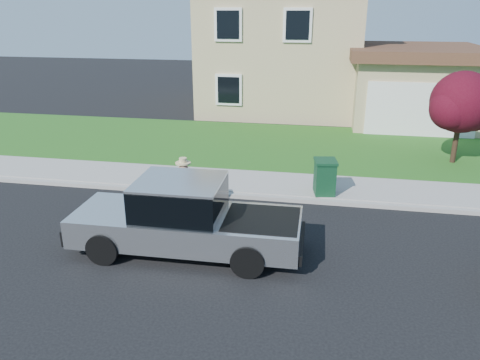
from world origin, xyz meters
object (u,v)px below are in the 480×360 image
woman (184,189)px  trash_bin (325,177)px  pickup_truck (186,219)px  ornamental_tree (463,105)px

woman → trash_bin: woman is taller
pickup_truck → woman: size_ratio=3.23×
pickup_truck → woman: 1.98m
pickup_truck → trash_bin: pickup_truck is taller
pickup_truck → woman: (-0.60, 1.88, -0.03)m
pickup_truck → ornamental_tree: size_ratio=1.65×
woman → ornamental_tree: bearing=-156.9°
ornamental_tree → trash_bin: size_ratio=3.14×
pickup_truck → ornamental_tree: bearing=45.1°
ornamental_tree → woman: bearing=-144.0°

